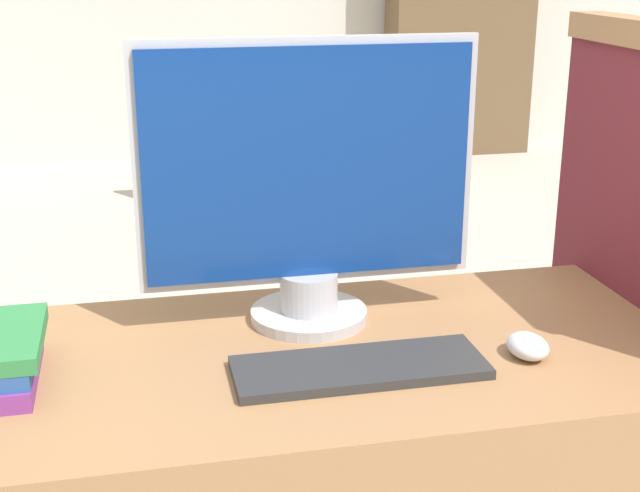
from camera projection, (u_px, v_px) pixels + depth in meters
monitor at (308, 186)px, 1.53m from camera, size 0.59×0.21×0.50m
keyboard at (360, 368)px, 1.41m from camera, size 0.40×0.14×0.02m
mouse at (528, 346)px, 1.46m from camera, size 0.07×0.09×0.04m
far_chair at (225, 126)px, 4.62m from camera, size 0.44×0.44×0.90m
bookshelf_far at (460, 33)px, 6.06m from camera, size 0.97×0.32×1.64m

